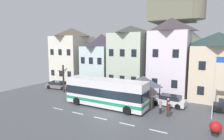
{
  "coord_description": "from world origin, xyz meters",
  "views": [
    {
      "loc": [
        10.06,
        -16.78,
        7.44
      ],
      "look_at": [
        -2.25,
        5.19,
        4.13
      ],
      "focal_mm": 30.05,
      "sensor_mm": 36.0,
      "label": 1
    }
  ],
  "objects_px": {
    "parked_car_02": "(86,88)",
    "pedestrian_02": "(153,102)",
    "pedestrian_01": "(168,109)",
    "bus_shelter": "(144,81)",
    "flagpole": "(215,83)",
    "public_bench": "(134,95)",
    "transit_bus": "(105,93)",
    "townhouse_00": "(73,55)",
    "pedestrian_00": "(168,104)",
    "harbour_buoy": "(216,127)",
    "hilltop_castle": "(172,45)",
    "bare_tree_00": "(63,78)",
    "townhouse_03": "(170,57)",
    "pedestrian_03": "(160,106)",
    "parked_car_03": "(58,85)",
    "townhouse_04": "(216,67)",
    "townhouse_01": "(102,60)",
    "townhouse_02": "(130,58)",
    "parked_car_01": "(169,100)"
  },
  "relations": [
    {
      "from": "parked_car_02",
      "to": "pedestrian_02",
      "type": "distance_m",
      "value": 12.0
    },
    {
      "from": "pedestrian_01",
      "to": "pedestrian_02",
      "type": "xyz_separation_m",
      "value": [
        -2.25,
        1.86,
        -0.03
      ]
    },
    {
      "from": "bus_shelter",
      "to": "flagpole",
      "type": "bearing_deg",
      "value": -9.93
    },
    {
      "from": "public_bench",
      "to": "pedestrian_02",
      "type": "bearing_deg",
      "value": -36.93
    },
    {
      "from": "transit_bus",
      "to": "parked_car_02",
      "type": "xyz_separation_m",
      "value": [
        -6.56,
        4.75,
        -1.07
      ]
    },
    {
      "from": "townhouse_00",
      "to": "pedestrian_01",
      "type": "relative_size",
      "value": 7.01
    },
    {
      "from": "pedestrian_00",
      "to": "harbour_buoy",
      "type": "xyz_separation_m",
      "value": [
        4.76,
        -3.9,
        -0.21
      ]
    },
    {
      "from": "hilltop_castle",
      "to": "pedestrian_02",
      "type": "distance_m",
      "value": 29.33
    },
    {
      "from": "public_bench",
      "to": "bare_tree_00",
      "type": "xyz_separation_m",
      "value": [
        -11.23,
        -2.14,
        1.8
      ]
    },
    {
      "from": "townhouse_03",
      "to": "pedestrian_02",
      "type": "relative_size",
      "value": 7.67
    },
    {
      "from": "transit_bus",
      "to": "bare_tree_00",
      "type": "xyz_separation_m",
      "value": [
        -9.49,
        2.78,
        0.56
      ]
    },
    {
      "from": "pedestrian_03",
      "to": "harbour_buoy",
      "type": "bearing_deg",
      "value": -26.76
    },
    {
      "from": "townhouse_00",
      "to": "transit_bus",
      "type": "bearing_deg",
      "value": -36.22
    },
    {
      "from": "pedestrian_03",
      "to": "harbour_buoy",
      "type": "relative_size",
      "value": 1.32
    },
    {
      "from": "pedestrian_02",
      "to": "bus_shelter",
      "type": "bearing_deg",
      "value": 148.87
    },
    {
      "from": "pedestrian_00",
      "to": "public_bench",
      "type": "distance_m",
      "value": 6.07
    },
    {
      "from": "pedestrian_03",
      "to": "public_bench",
      "type": "bearing_deg",
      "value": 139.34
    },
    {
      "from": "townhouse_00",
      "to": "parked_car_03",
      "type": "relative_size",
      "value": 2.44
    },
    {
      "from": "townhouse_04",
      "to": "townhouse_03",
      "type": "bearing_deg",
      "value": -179.33
    },
    {
      "from": "public_bench",
      "to": "flagpole",
      "type": "distance_m",
      "value": 10.8
    },
    {
      "from": "hilltop_castle",
      "to": "harbour_buoy",
      "type": "distance_m",
      "value": 34.79
    },
    {
      "from": "townhouse_01",
      "to": "bus_shelter",
      "type": "distance_m",
      "value": 12.85
    },
    {
      "from": "transit_bus",
      "to": "pedestrian_00",
      "type": "height_order",
      "value": "transit_bus"
    },
    {
      "from": "townhouse_03",
      "to": "parked_car_03",
      "type": "height_order",
      "value": "townhouse_03"
    },
    {
      "from": "flagpole",
      "to": "pedestrian_02",
      "type": "bearing_deg",
      "value": 175.9
    },
    {
      "from": "townhouse_00",
      "to": "public_bench",
      "type": "distance_m",
      "value": 17.32
    },
    {
      "from": "parked_car_02",
      "to": "pedestrian_02",
      "type": "relative_size",
      "value": 2.77
    },
    {
      "from": "townhouse_02",
      "to": "bus_shelter",
      "type": "distance_m",
      "value": 8.43
    },
    {
      "from": "transit_bus",
      "to": "pedestrian_02",
      "type": "height_order",
      "value": "transit_bus"
    },
    {
      "from": "parked_car_01",
      "to": "parked_car_03",
      "type": "height_order",
      "value": "parked_car_01"
    },
    {
      "from": "transit_bus",
      "to": "harbour_buoy",
      "type": "relative_size",
      "value": 8.38
    },
    {
      "from": "pedestrian_00",
      "to": "pedestrian_02",
      "type": "bearing_deg",
      "value": 171.38
    },
    {
      "from": "pedestrian_02",
      "to": "parked_car_03",
      "type": "bearing_deg",
      "value": 173.56
    },
    {
      "from": "bus_shelter",
      "to": "parked_car_02",
      "type": "distance_m",
      "value": 10.59
    },
    {
      "from": "transit_bus",
      "to": "bare_tree_00",
      "type": "height_order",
      "value": "bare_tree_00"
    },
    {
      "from": "parked_car_01",
      "to": "parked_car_03",
      "type": "relative_size",
      "value": 0.93
    },
    {
      "from": "townhouse_03",
      "to": "townhouse_04",
      "type": "relative_size",
      "value": 1.25
    },
    {
      "from": "townhouse_02",
      "to": "harbour_buoy",
      "type": "distance_m",
      "value": 18.02
    },
    {
      "from": "bus_shelter",
      "to": "parked_car_03",
      "type": "height_order",
      "value": "bus_shelter"
    },
    {
      "from": "hilltop_castle",
      "to": "parked_car_01",
      "type": "relative_size",
      "value": 8.91
    },
    {
      "from": "hilltop_castle",
      "to": "pedestrian_01",
      "type": "distance_m",
      "value": 31.48
    },
    {
      "from": "public_bench",
      "to": "townhouse_02",
      "type": "bearing_deg",
      "value": 120.26
    },
    {
      "from": "pedestrian_02",
      "to": "bare_tree_00",
      "type": "height_order",
      "value": "bare_tree_00"
    },
    {
      "from": "bus_shelter",
      "to": "townhouse_00",
      "type": "bearing_deg",
      "value": 158.39
    },
    {
      "from": "parked_car_03",
      "to": "harbour_buoy",
      "type": "xyz_separation_m",
      "value": [
        24.01,
        -6.15,
        0.08
      ]
    },
    {
      "from": "bare_tree_00",
      "to": "townhouse_00",
      "type": "bearing_deg",
      "value": 121.03
    },
    {
      "from": "transit_bus",
      "to": "bus_shelter",
      "type": "height_order",
      "value": "bus_shelter"
    },
    {
      "from": "parked_car_02",
      "to": "parked_car_01",
      "type": "bearing_deg",
      "value": 176.06
    },
    {
      "from": "townhouse_02",
      "to": "townhouse_03",
      "type": "relative_size",
      "value": 0.93
    },
    {
      "from": "townhouse_00",
      "to": "harbour_buoy",
      "type": "relative_size",
      "value": 8.87
    }
  ]
}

